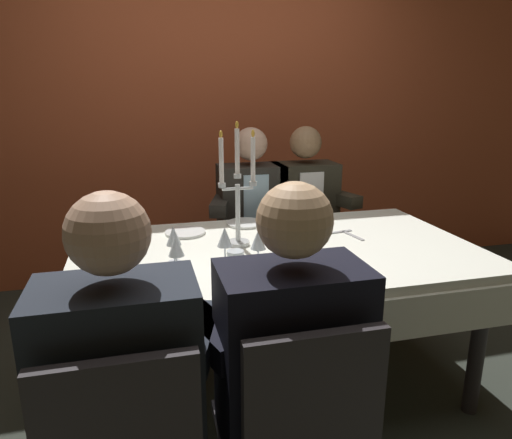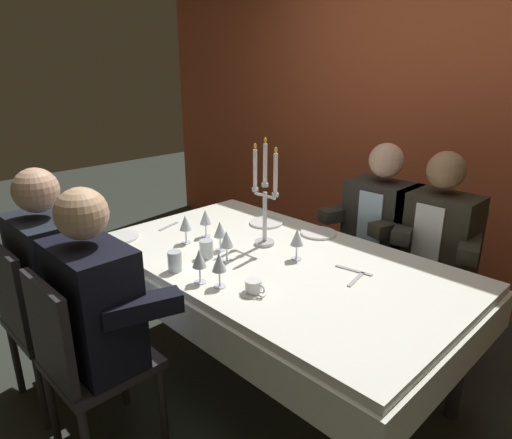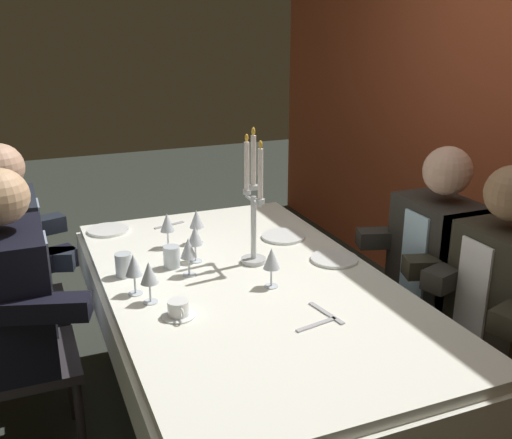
% 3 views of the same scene
% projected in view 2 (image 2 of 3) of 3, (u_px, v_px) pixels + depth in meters
% --- Properties ---
extents(ground_plane, '(12.00, 12.00, 0.00)m').
position_uv_depth(ground_plane, '(274.00, 377.00, 2.57)').
color(ground_plane, '#2E332B').
extents(back_wall, '(6.00, 0.12, 2.70)m').
position_uv_depth(back_wall, '(435.00, 113.00, 3.22)').
color(back_wall, '#BA502D').
rests_on(back_wall, ground_plane).
extents(dining_table, '(1.94, 1.14, 0.74)m').
position_uv_depth(dining_table, '(275.00, 279.00, 2.36)').
color(dining_table, white).
rests_on(dining_table, ground_plane).
extents(candelabra, '(0.19, 0.11, 0.59)m').
position_uv_depth(candelabra, '(265.00, 202.00, 2.42)').
color(candelabra, silver).
rests_on(candelabra, dining_table).
extents(dinner_plate_0, '(0.21, 0.21, 0.01)m').
position_uv_depth(dinner_plate_0, '(319.00, 233.00, 2.65)').
color(dinner_plate_0, white).
rests_on(dinner_plate_0, dining_table).
extents(dinner_plate_1, '(0.21, 0.21, 0.01)m').
position_uv_depth(dinner_plate_1, '(266.00, 223.00, 2.82)').
color(dinner_plate_1, white).
rests_on(dinner_plate_1, dining_table).
extents(dinner_plate_2, '(0.20, 0.20, 0.01)m').
position_uv_depth(dinner_plate_2, '(121.00, 237.00, 2.59)').
color(dinner_plate_2, white).
rests_on(dinner_plate_2, dining_table).
extents(wine_glass_0, '(0.07, 0.07, 0.16)m').
position_uv_depth(wine_glass_0, '(220.00, 230.00, 2.38)').
color(wine_glass_0, silver).
rests_on(wine_glass_0, dining_table).
extents(wine_glass_1, '(0.07, 0.07, 0.16)m').
position_uv_depth(wine_glass_1, '(199.00, 260.00, 2.03)').
color(wine_glass_1, silver).
rests_on(wine_glass_1, dining_table).
extents(wine_glass_2, '(0.07, 0.07, 0.16)m').
position_uv_depth(wine_glass_2, '(185.00, 223.00, 2.48)').
color(wine_glass_2, silver).
rests_on(wine_glass_2, dining_table).
extents(wine_glass_3, '(0.07, 0.07, 0.16)m').
position_uv_depth(wine_glass_3, '(297.00, 238.00, 2.27)').
color(wine_glass_3, silver).
rests_on(wine_glass_3, dining_table).
extents(wine_glass_4, '(0.07, 0.07, 0.16)m').
position_uv_depth(wine_glass_4, '(219.00, 263.00, 1.99)').
color(wine_glass_4, silver).
rests_on(wine_glass_4, dining_table).
extents(wine_glass_5, '(0.07, 0.07, 0.16)m').
position_uv_depth(wine_glass_5, '(205.00, 218.00, 2.57)').
color(wine_glass_5, silver).
rests_on(wine_glass_5, dining_table).
extents(wine_glass_6, '(0.07, 0.07, 0.16)m').
position_uv_depth(wine_glass_6, '(227.00, 240.00, 2.25)').
color(wine_glass_6, silver).
rests_on(wine_glass_6, dining_table).
extents(water_tumbler_0, '(0.07, 0.07, 0.10)m').
position_uv_depth(water_tumbler_0, '(175.00, 261.00, 2.17)').
color(water_tumbler_0, silver).
rests_on(water_tumbler_0, dining_table).
extents(water_tumbler_1, '(0.07, 0.07, 0.09)m').
position_uv_depth(water_tumbler_1, '(206.00, 249.00, 2.32)').
color(water_tumbler_1, silver).
rests_on(water_tumbler_1, dining_table).
extents(coffee_cup_0, '(0.13, 0.12, 0.06)m').
position_uv_depth(coffee_cup_0, '(254.00, 287.00, 1.96)').
color(coffee_cup_0, white).
rests_on(coffee_cup_0, dining_table).
extents(fork_0, '(0.05, 0.17, 0.01)m').
position_uv_depth(fork_0, '(356.00, 279.00, 2.09)').
color(fork_0, '#B7B7BC').
rests_on(fork_0, dining_table).
extents(fork_1, '(0.06, 0.17, 0.01)m').
position_uv_depth(fork_1, '(169.00, 226.00, 2.77)').
color(fork_1, '#B7B7BC').
rests_on(fork_1, dining_table).
extents(knife_2, '(0.19, 0.05, 0.01)m').
position_uv_depth(knife_2, '(354.00, 270.00, 2.18)').
color(knife_2, '#B7B7BC').
rests_on(knife_2, dining_table).
extents(seated_diner_0, '(0.63, 0.48, 1.24)m').
position_uv_depth(seated_diner_0, '(48.00, 269.00, 2.21)').
color(seated_diner_0, '#2C272B').
rests_on(seated_diner_0, ground_plane).
extents(seated_diner_1, '(0.63, 0.48, 1.24)m').
position_uv_depth(seated_diner_1, '(92.00, 304.00, 1.89)').
color(seated_diner_1, '#2C272B').
rests_on(seated_diner_1, ground_plane).
extents(seated_diner_2, '(0.63, 0.48, 1.24)m').
position_uv_depth(seated_diner_2, '(381.00, 223.00, 2.85)').
color(seated_diner_2, '#2C272B').
rests_on(seated_diner_2, ground_plane).
extents(seated_diner_3, '(0.63, 0.48, 1.24)m').
position_uv_depth(seated_diner_3, '(437.00, 238.00, 2.61)').
color(seated_diner_3, '#2C272B').
rests_on(seated_diner_3, ground_plane).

